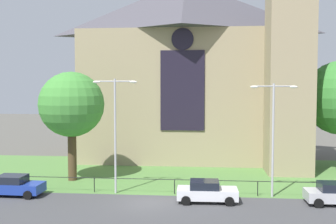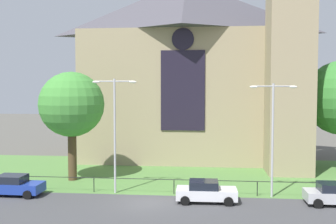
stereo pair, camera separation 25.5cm
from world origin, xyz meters
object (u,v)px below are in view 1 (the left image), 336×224
at_px(church_building, 192,67).
at_px(tree_left_near, 72,105).
at_px(parked_car_white, 207,191).
at_px(streetlamp_far, 273,125).
at_px(parked_car_silver, 336,194).
at_px(streetlamp_near, 115,121).
at_px(parked_car_blue, 14,186).

bearing_deg(church_building, tree_left_near, -129.24).
bearing_deg(parked_car_white, streetlamp_far, 19.24).
distance_m(tree_left_near, streetlamp_far, 16.82).
relative_size(parked_car_white, parked_car_silver, 1.01).
height_order(streetlamp_near, parked_car_silver, streetlamp_near).
height_order(streetlamp_far, parked_car_blue, streetlamp_far).
xyz_separation_m(tree_left_near, streetlamp_far, (16.32, -3.87, -1.24)).
bearing_deg(tree_left_near, parked_car_white, -26.13).
distance_m(parked_car_blue, parked_car_white, 14.24).
bearing_deg(parked_car_blue, streetlamp_near, 12.37).
bearing_deg(streetlamp_near, parked_car_silver, -5.89).
bearing_deg(church_building, parked_car_blue, -125.96).
bearing_deg(streetlamp_near, streetlamp_far, 0.00).
bearing_deg(parked_car_blue, parked_car_white, 0.09).
bearing_deg(tree_left_near, streetlamp_far, -13.33).
distance_m(streetlamp_near, parked_car_white, 8.53).
height_order(church_building, parked_car_silver, church_building).
relative_size(tree_left_near, parked_car_blue, 2.20).
relative_size(parked_car_blue, parked_car_white, 1.00).
height_order(tree_left_near, parked_car_blue, tree_left_near).
distance_m(streetlamp_near, parked_car_blue, 8.86).
bearing_deg(tree_left_near, parked_car_silver, -15.08).
relative_size(streetlamp_far, parked_car_silver, 1.97).
height_order(streetlamp_near, parked_car_blue, streetlamp_near).
bearing_deg(parked_car_blue, streetlamp_far, 5.87).
height_order(streetlamp_far, parked_car_silver, streetlamp_far).
relative_size(streetlamp_near, parked_car_blue, 2.04).
distance_m(streetlamp_far, parked_car_white, 6.83).
height_order(church_building, parked_car_blue, church_building).
bearing_deg(streetlamp_near, tree_left_near, 140.30).
distance_m(tree_left_near, streetlamp_near, 6.14).
height_order(parked_car_blue, parked_car_white, same).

